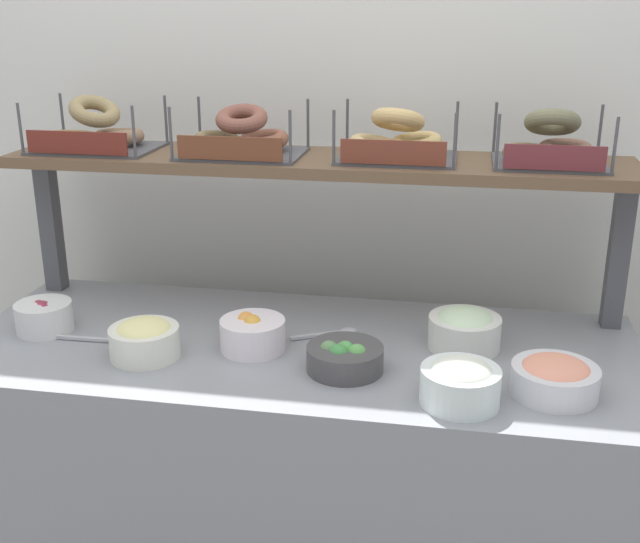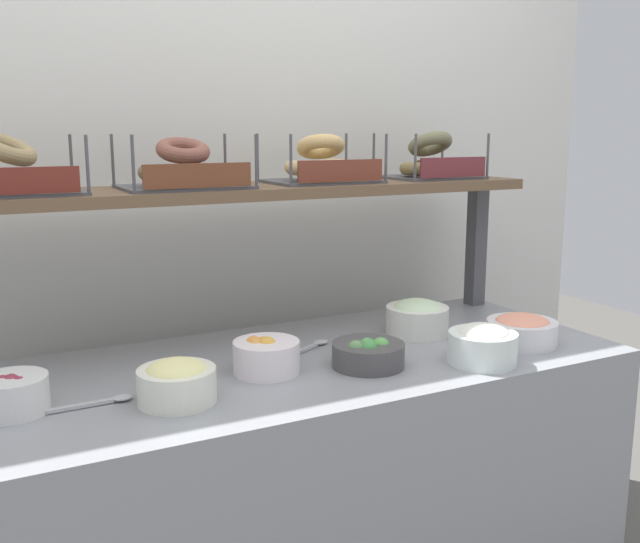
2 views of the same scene
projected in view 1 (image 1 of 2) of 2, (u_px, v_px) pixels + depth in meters
back_wall at (334, 166)px, 2.38m from camera, size 2.92×0.06×2.40m
deli_counter at (299, 487)px, 2.12m from camera, size 1.72×0.70×0.85m
shelf_riser_left at (51, 225)px, 2.31m from camera, size 0.05×0.05×0.40m
shelf_riser_right at (619, 255)px, 2.03m from camera, size 0.05×0.05×0.40m
upper_shelf at (317, 162)px, 2.10m from camera, size 1.68×0.32×0.03m
bowl_egg_salad at (144, 339)px, 1.90m from camera, size 0.17×0.17×0.10m
bowl_cream_cheese at (460, 382)px, 1.68m from camera, size 0.17×0.17×0.10m
bowl_beet_salad at (44, 316)px, 2.05m from camera, size 0.15×0.15×0.08m
bowl_lox_spread at (555, 377)px, 1.72m from camera, size 0.19×0.19×0.08m
bowl_fruit_salad at (252, 333)px, 1.94m from camera, size 0.16×0.16×0.09m
bowl_scallion_spread at (464, 329)px, 1.95m from camera, size 0.18×0.18×0.10m
bowl_veggie_mix at (345, 357)px, 1.84m from camera, size 0.18×0.18×0.07m
serving_spoon_near_plate at (101, 339)px, 2.00m from camera, size 0.18×0.03×0.01m
serving_spoon_by_edge at (335, 332)px, 2.04m from camera, size 0.17×0.10×0.01m
bagel_basket_everything at (95, 133)px, 2.17m from camera, size 0.33×0.25×0.15m
bagel_basket_cinnamon_raisin at (241, 138)px, 2.10m from camera, size 0.33×0.26×0.14m
bagel_basket_plain at (396, 141)px, 2.04m from camera, size 0.31×0.26×0.15m
bagel_basket_poppy at (549, 146)px, 1.98m from camera, size 0.29×0.25×0.15m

